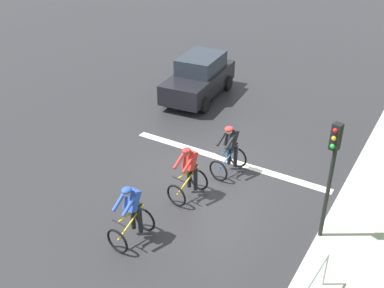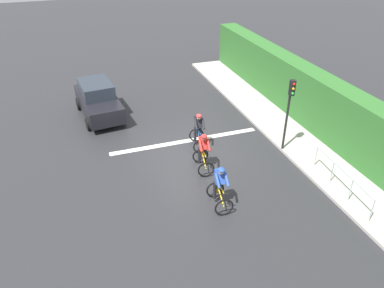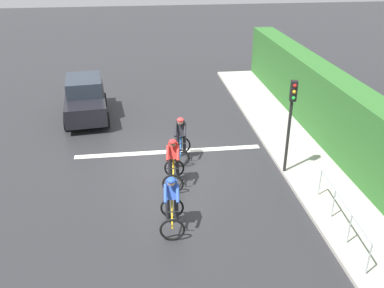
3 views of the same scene
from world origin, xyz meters
The scene contains 8 objects.
ground_plane centered at (0.00, 0.00, 0.00)m, with size 80.00×80.00×0.00m, color #28282B.
sidewalk_kerb centered at (-5.10, 2.00, 0.06)m, with size 2.80×25.33×0.12m, color #ADA89E.
road_marking_stop_line centered at (0.00, -0.84, 0.00)m, with size 7.00×0.30×0.01m, color silver.
cyclist_lead centered at (0.28, 3.82, 0.80)m, with size 0.77×1.13×1.66m.
cyclist_second centered at (0.03, 1.52, 0.80)m, with size 0.82×1.16×1.66m.
cyclist_mid centered at (-0.39, -0.20, 0.80)m, with size 0.84×1.17×1.66m.
car_black centered at (3.39, -4.83, 0.87)m, with size 2.20×4.25×1.76m.
traffic_light_near_crossing centered at (-3.77, 1.39, 2.22)m, with size 0.23×0.31×3.34m.
Camera 1 is at (-5.55, 10.60, 7.86)m, focal length 42.36 mm.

